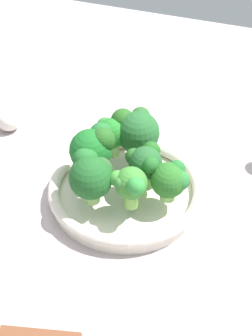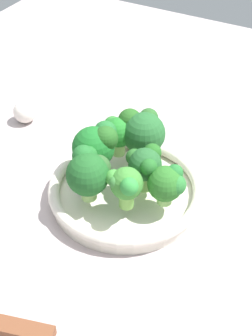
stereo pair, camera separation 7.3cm
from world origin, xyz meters
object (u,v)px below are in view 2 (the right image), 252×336
at_px(broccoli_floret_2, 96,145).
at_px(broccoli_floret_6, 89,171).
at_px(broccoli_floret_1, 142,131).
at_px(garlic_bulb, 25,112).
at_px(broccoli_floret_0, 168,183).
at_px(broccoli_floret_5, 117,131).
at_px(broccoli_floret_3, 125,185).
at_px(broccoli_floret_4, 145,165).
at_px(bowl, 126,191).

xyz_separation_m(broccoli_floret_2, broccoli_floret_6, (0.02, -0.05, -0.00)).
height_order(broccoli_floret_1, garlic_bulb, broccoli_floret_1).
bearing_deg(broccoli_floret_0, broccoli_floret_5, 150.58).
bearing_deg(broccoli_floret_0, broccoli_floret_3, -142.85).
bearing_deg(broccoli_floret_4, broccoli_floret_5, 145.31).
height_order(broccoli_floret_0, broccoli_floret_6, broccoli_floret_6).
bearing_deg(broccoli_floret_6, broccoli_floret_3, 3.91).
distance_m(broccoli_floret_0, broccoli_floret_2, 0.13).
distance_m(broccoli_floret_2, broccoli_floret_3, 0.09).
relative_size(bowl, garlic_bulb, 5.62).
bearing_deg(broccoli_floret_2, broccoli_floret_6, -69.35).
relative_size(broccoli_floret_3, broccoli_floret_4, 0.99).
bearing_deg(garlic_bulb, broccoli_floret_0, -16.56).
bearing_deg(broccoli_floret_3, garlic_bulb, 154.59).
bearing_deg(garlic_bulb, bowl, -19.32).
xyz_separation_m(broccoli_floret_3, broccoli_floret_6, (-0.06, -0.00, 0.00)).
bearing_deg(garlic_bulb, broccoli_floret_4, -16.19).
bearing_deg(broccoli_floret_4, broccoli_floret_2, -179.32).
xyz_separation_m(bowl, broccoli_floret_2, (-0.05, 0.01, 0.06)).
height_order(broccoli_floret_0, garlic_bulb, broccoli_floret_0).
bearing_deg(broccoli_floret_5, broccoli_floret_3, -55.61).
xyz_separation_m(broccoli_floret_0, broccoli_floret_3, (-0.05, -0.04, 0.01)).
height_order(broccoli_floret_0, broccoli_floret_5, broccoli_floret_5).
bearing_deg(broccoli_floret_0, broccoli_floret_6, -158.89).
distance_m(broccoli_floret_0, broccoli_floret_3, 0.06).
bearing_deg(broccoli_floret_1, garlic_bulb, 176.09).
height_order(broccoli_floret_1, broccoli_floret_6, broccoli_floret_1).
distance_m(broccoli_floret_0, broccoli_floret_6, 0.11).
bearing_deg(broccoli_floret_5, broccoli_floret_1, 22.43).
xyz_separation_m(broccoli_floret_2, broccoli_floret_5, (0.01, 0.05, -0.01)).
xyz_separation_m(broccoli_floret_4, garlic_bulb, (-0.29, 0.08, -0.05)).
bearing_deg(broccoli_floret_6, broccoli_floret_2, 110.65).
relative_size(broccoli_floret_6, garlic_bulb, 1.80).
height_order(bowl, broccoli_floret_6, broccoli_floret_6).
distance_m(broccoli_floret_3, broccoli_floret_6, 0.06).
xyz_separation_m(broccoli_floret_2, garlic_bulb, (-0.21, 0.09, -0.06)).
distance_m(broccoli_floret_0, garlic_bulb, 0.35).
xyz_separation_m(broccoli_floret_5, broccoli_floret_6, (0.01, -0.11, 0.00)).
xyz_separation_m(bowl, garlic_bulb, (-0.26, 0.09, 0.01)).
relative_size(broccoli_floret_0, garlic_bulb, 1.45).
bearing_deg(broccoli_floret_5, broccoli_floret_6, -82.25).
bearing_deg(broccoli_floret_4, bowl, -163.35).
xyz_separation_m(broccoli_floret_3, garlic_bulb, (-0.29, 0.14, -0.05)).
xyz_separation_m(broccoli_floret_4, broccoli_floret_6, (-0.06, -0.06, 0.00)).
bearing_deg(broccoli_floret_1, broccoli_floret_3, -73.64).
height_order(broccoli_floret_2, broccoli_floret_4, broccoli_floret_2).
height_order(bowl, garlic_bulb, garlic_bulb).
distance_m(broccoli_floret_0, broccoli_floret_1, 0.12).
relative_size(broccoli_floret_2, broccoli_floret_6, 1.06).
bearing_deg(broccoli_floret_0, bowl, 174.35).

